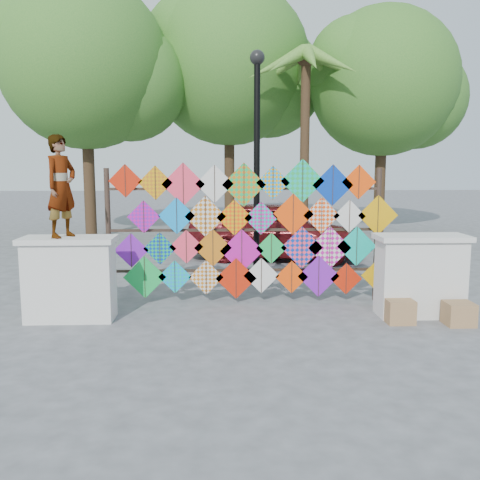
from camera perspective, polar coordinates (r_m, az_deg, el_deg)
The scene contains 13 objects.
ground at distance 8.58m, azimuth 0.73°, elevation -7.89°, with size 80.00×80.00×0.00m, color gray.
parapet_left at distance 8.51m, azimuth -17.69°, elevation -3.91°, with size 1.40×0.65×1.28m.
parapet_right at distance 8.81m, azimuth 18.67°, elevation -3.55°, with size 1.40×0.65×1.28m.
kite_rack at distance 9.05m, azimuth 1.30°, elevation 0.91°, with size 4.96×0.24×2.45m.
tree_west at distance 17.96m, azimuth -15.88°, elevation 17.48°, with size 5.85×5.20×8.01m.
tree_mid at distance 19.57m, azimuth -0.84°, elevation 18.15°, with size 6.30×5.60×8.61m.
tree_east at distance 18.80m, azimuth 15.30°, elevation 15.85°, with size 5.40×4.80×7.42m.
palm_tree at distance 16.66m, azimuth 7.04°, elevation 16.99°, with size 3.62×3.62×5.83m.
vendor_woman at distance 8.36m, azimuth -18.54°, elevation 5.45°, with size 0.55×0.36×1.52m, color #99999E.
sedan at distance 13.34m, azimuth 3.79°, elevation 1.08°, with size 1.74×4.32×1.47m, color #580F13.
lamppost at distance 10.27m, azimuth 1.81°, elevation 9.93°, with size 0.28×0.28×4.46m.
cardboard_box_near at distance 8.42m, azimuth 16.65°, elevation -7.29°, with size 0.40×0.36×0.36m, color #957148.
cardboard_box_far at distance 8.61m, azimuth 22.31°, elevation -7.28°, with size 0.41×0.37×0.34m, color #957148.
Camera 1 is at (-0.47, -8.24, 2.37)m, focal length 40.00 mm.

